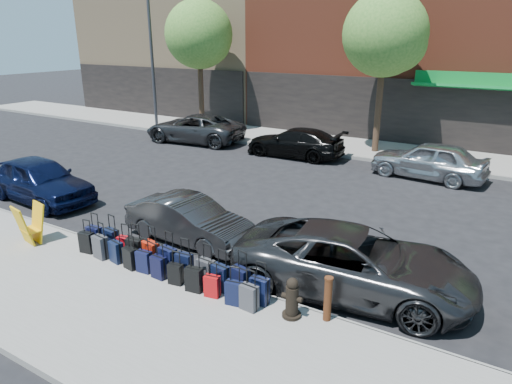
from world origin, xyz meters
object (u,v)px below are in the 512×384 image
Objects in this scene: bollard at (328,298)px; tree_left at (201,36)px; streetlight at (154,50)px; car_far_2 at (429,160)px; tree_center at (388,37)px; car_near_2 at (354,262)px; car_near_0 at (40,180)px; suitcase_front_5 at (168,261)px; car_far_0 at (195,128)px; display_rack at (30,225)px; car_far_1 at (295,142)px; car_near_1 at (189,220)px; fire_hydrant at (292,299)px.

tree_left is at bearing 134.25° from bollard.
streetlight is 16.92m from car_far_2.
car_near_2 is (3.27, -12.64, -4.68)m from tree_center.
car_near_0 is (-8.03, -12.53, -4.65)m from tree_center.
car_near_0 reaches higher than suitcase_front_5.
car_far_0 is at bearing -86.44° from car_far_2.
tree_left is 7.71× the size of bollard.
car_far_0 is (-9.28, -2.44, -4.66)m from tree_center.
display_rack is 12.62m from car_far_1.
suitcase_front_5 is 0.23× the size of car_near_0.
car_near_1 is 0.72× the size of car_near_2.
tree_center is at bearing 95.49° from suitcase_front_5.
tree_left is 3.11m from streetlight.
car_far_1 is (-1.70, 9.96, 0.06)m from car_near_1.
fire_hydrant is (2.65, -14.42, -4.87)m from tree_center.
tree_center is 0.91× the size of streetlight.
tree_left reaches higher than suitcase_front_5.
car_near_2 is at bearing 91.19° from bollard.
tree_center is 15.19m from suitcase_front_5.
car_near_2 is at bearing -42.55° from tree_left.
streetlight is at bearing -166.61° from tree_left.
car_near_0 is at bearing 167.92° from fire_hydrant.
car_near_2 is (3.90, 1.71, 0.26)m from suitcase_front_5.
car_near_1 is (-4.21, 1.98, 0.08)m from fire_hydrant.
tree_center is at bearing 82.35° from display_rack.
bollard is at bearing 27.85° from car_far_1.
fire_hydrant is 10.85m from car_near_0.
tree_left is 18.10m from suitcase_front_5.
car_near_2 is at bearing 31.73° from suitcase_front_5.
car_far_0 reaches higher than car_near_2.
tree_center reaches higher than car_far_2.
car_far_0 is (-11.93, 11.98, 0.20)m from fire_hydrant.
tree_left reaches higher than car_near_1.
streetlight is 13.57m from car_near_0.
tree_left is 14.45m from car_far_2.
car_far_2 reaches higher than car_near_2.
car_near_2 reaches higher than bollard.
fire_hydrant is at bearing 38.36° from car_far_0.
tree_left is 16.68m from display_rack.
tree_center is 6.77× the size of display_rack.
car_near_1 is (-0.92, 1.91, 0.15)m from suitcase_front_5.
car_near_0 reaches higher than display_rack.
car_far_0 is (-4.38, 12.55, 0.07)m from display_rack.
car_far_2 is at bearing -44.61° from tree_center.
car_far_1 is at bearing -87.91° from car_far_2.
car_far_0 is at bearing 136.99° from bollard.
tree_left is at bearing 13.39° from streetlight.
suitcase_front_5 is at bearing -177.32° from bollard.
tree_center is 1.55× the size of car_far_1.
bollard is 0.18× the size of car_near_2.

